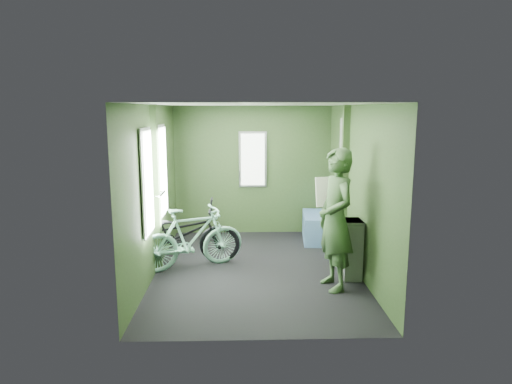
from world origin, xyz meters
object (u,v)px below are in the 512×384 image
(bicycle_black, at_px, (180,264))
(passenger, at_px, (335,220))
(bench_seat, at_px, (320,224))
(waste_box, at_px, (352,249))
(bicycle_mint, at_px, (192,270))

(bicycle_black, xyz_separation_m, passenger, (2.07, -0.96, 0.89))
(bicycle_black, bearing_deg, bench_seat, -63.03)
(bicycle_black, height_order, bench_seat, bench_seat)
(waste_box, bearing_deg, bicycle_mint, 169.94)
(bicycle_black, xyz_separation_m, bicycle_mint, (0.20, -0.25, 0.00))
(bicycle_mint, relative_size, passenger, 0.87)
(bicycle_mint, xyz_separation_m, waste_box, (2.17, -0.38, 0.40))
(bicycle_black, height_order, bicycle_mint, bicycle_black)
(bicycle_mint, height_order, bench_seat, bench_seat)
(waste_box, distance_m, bench_seat, 1.81)
(bicycle_mint, xyz_separation_m, passenger, (1.87, -0.71, 0.89))
(bench_seat, bearing_deg, passenger, -89.74)
(bicycle_black, relative_size, bench_seat, 1.80)
(bicycle_mint, relative_size, bench_seat, 1.58)
(bicycle_black, xyz_separation_m, waste_box, (2.37, -0.63, 0.40))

